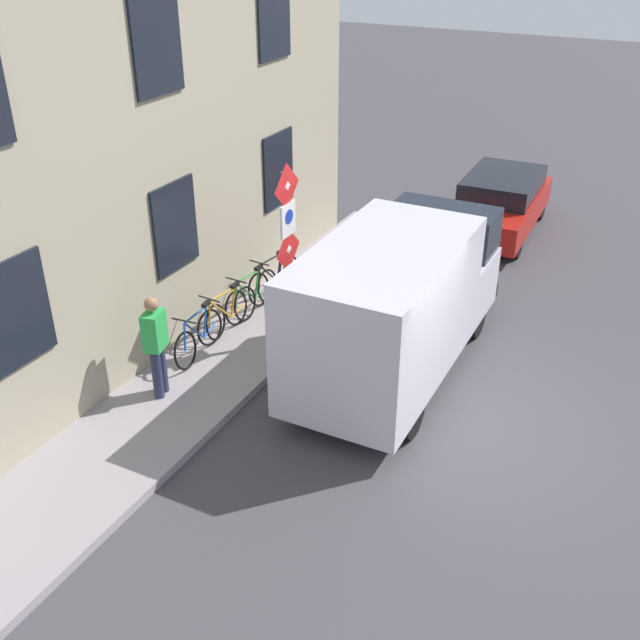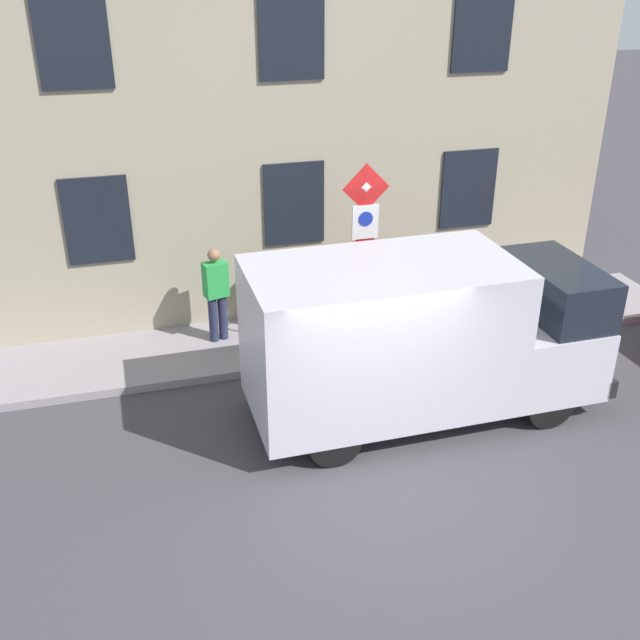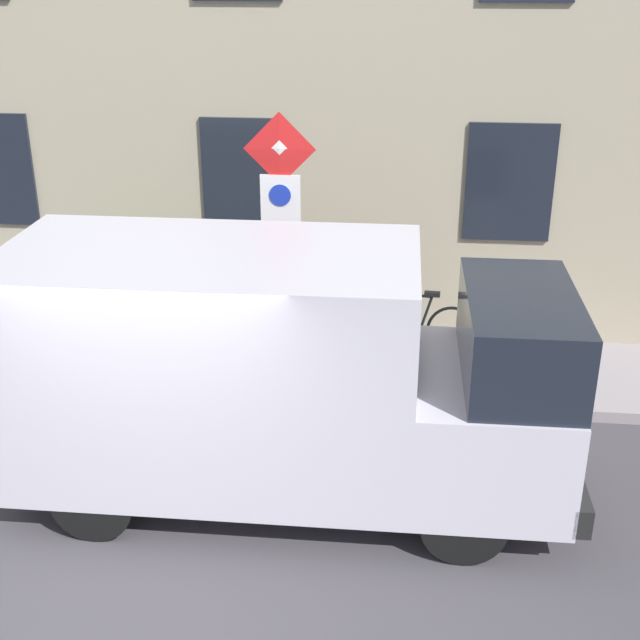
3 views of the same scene
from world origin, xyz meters
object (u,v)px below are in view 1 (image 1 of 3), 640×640
sign_post_stacked (288,236)px  parked_hatchback (500,202)px  bicycle_blue (201,334)px  bicycle_black (274,278)px  delivery_van (397,300)px  bicycle_green (252,295)px  bicycle_orange (227,313)px  pedestrian (156,343)px

sign_post_stacked → parked_hatchback: 7.53m
sign_post_stacked → parked_hatchback: bearing=-103.7°
sign_post_stacked → bicycle_blue: size_ratio=1.84×
bicycle_black → sign_post_stacked: bearing=42.9°
sign_post_stacked → delivery_van: sign_post_stacked is taller
bicycle_green → bicycle_blue: size_ratio=1.00×
delivery_van → bicycle_green: delivery_van is taller
delivery_van → bicycle_orange: size_ratio=3.12×
sign_post_stacked → bicycle_green: 2.16m
parked_hatchback → bicycle_blue: 8.70m
bicycle_black → parked_hatchback: bearing=156.9°
delivery_van → bicycle_black: bearing=67.2°
bicycle_black → bicycle_green: 0.83m
bicycle_orange → sign_post_stacked: bearing=102.1°
bicycle_blue → pedestrian: bearing=1.0°
bicycle_black → bicycle_blue: size_ratio=1.00×
parked_hatchback → pedestrian: (2.79, 9.51, 0.34)m
bicycle_orange → pedestrian: bearing=7.9°
delivery_van → bicycle_black: 3.45m
bicycle_orange → pedestrian: (-0.16, 2.16, 0.56)m
sign_post_stacked → bicycle_green: sign_post_stacked is taller
sign_post_stacked → delivery_van: 2.10m
delivery_van → pedestrian: 3.90m
bicycle_blue → parked_hatchback: bearing=154.5°
bicycle_orange → bicycle_blue: bearing=3.8°
sign_post_stacked → pedestrian: 2.78m
pedestrian → parked_hatchback: bearing=59.3°
bicycle_green → bicycle_blue: same height
bicycle_green → pedestrian: (-0.16, 2.99, 0.56)m
parked_hatchback → bicycle_black: bearing=-29.0°
sign_post_stacked → bicycle_green: bearing=-29.0°
parked_hatchback → bicycle_orange: parked_hatchback is taller
bicycle_black → bicycle_green: size_ratio=1.00×
bicycle_black → bicycle_orange: size_ratio=1.00×
bicycle_blue → pedestrian: (-0.16, 1.32, 0.56)m
bicycle_black → bicycle_blue: (-0.00, 2.50, 0.00)m
bicycle_green → parked_hatchback: bearing=158.2°
bicycle_black → pedestrian: size_ratio=1.00×
bicycle_blue → bicycle_orange: bearing=174.3°
bicycle_blue → pedestrian: pedestrian is taller
delivery_van → bicycle_black: size_ratio=3.11×
delivery_van → pedestrian: delivery_van is taller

